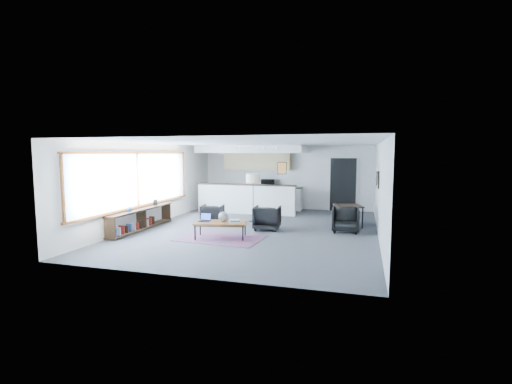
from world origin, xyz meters
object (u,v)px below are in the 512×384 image
(ceramic_pot, at_px, (223,217))
(dining_chair_far, at_px, (345,215))
(armchair_left, at_px, (212,213))
(coffee_table, at_px, (221,223))
(book_stack, at_px, (235,221))
(dining_table, at_px, (348,207))
(laptop, at_px, (205,219))
(dining_chair_near, at_px, (345,221))
(armchair_right, at_px, (267,217))
(floor_lamp, at_px, (253,180))
(microwave, at_px, (268,182))

(ceramic_pot, distance_m, dining_chair_far, 4.26)
(armchair_left, relative_size, dining_chair_far, 1.11)
(coffee_table, height_order, book_stack, book_stack)
(armchair_left, relative_size, dining_table, 0.69)
(laptop, relative_size, dining_chair_near, 0.47)
(armchair_left, bearing_deg, dining_chair_near, 170.10)
(dining_table, bearing_deg, dining_chair_near, -92.35)
(ceramic_pot, xyz_separation_m, book_stack, (0.35, -0.05, -0.10))
(book_stack, xyz_separation_m, dining_chair_far, (2.71, 3.00, -0.18))
(book_stack, xyz_separation_m, dining_chair_near, (2.79, 1.76, -0.15))
(laptop, height_order, book_stack, laptop)
(armchair_right, distance_m, floor_lamp, 1.75)
(floor_lamp, bearing_deg, coffee_table, -92.73)
(laptop, bearing_deg, armchair_left, 101.47)
(coffee_table, bearing_deg, dining_chair_far, 31.53)
(armchair_left, height_order, dining_chair_far, armchair_left)
(dining_chair_near, bearing_deg, ceramic_pot, -154.82)
(ceramic_pot, distance_m, dining_chair_near, 3.58)
(ceramic_pot, bearing_deg, armchair_right, 58.65)
(coffee_table, bearing_deg, floor_lamp, 74.92)
(book_stack, bearing_deg, ceramic_pot, 172.14)
(coffee_table, xyz_separation_m, book_stack, (0.41, -0.00, 0.07))
(laptop, distance_m, dining_table, 4.51)
(dining_chair_far, distance_m, microwave, 4.17)
(microwave, bearing_deg, armchair_left, -112.92)
(armchair_left, distance_m, floor_lamp, 1.75)
(coffee_table, relative_size, armchair_left, 2.17)
(coffee_table, distance_m, laptop, 0.46)
(coffee_table, xyz_separation_m, dining_table, (3.23, 2.61, 0.20))
(armchair_right, height_order, dining_chair_far, armchair_right)
(floor_lamp, bearing_deg, dining_table, -0.45)
(book_stack, relative_size, dining_table, 0.35)
(armchair_left, distance_m, dining_table, 4.33)
(coffee_table, relative_size, dining_chair_near, 2.22)
(dining_chair_far, bearing_deg, laptop, 40.15)
(dining_chair_near, bearing_deg, armchair_right, -175.78)
(dining_table, xyz_separation_m, dining_chair_far, (-0.11, 0.39, -0.30))
(laptop, height_order, dining_table, dining_table)
(book_stack, height_order, dining_chair_far, dining_chair_far)
(dining_table, bearing_deg, coffee_table, -141.05)
(armchair_right, bearing_deg, coffee_table, 53.01)
(armchair_left, bearing_deg, book_stack, 119.00)
(laptop, bearing_deg, armchair_right, 40.92)
(dining_chair_near, bearing_deg, coffee_table, -154.61)
(ceramic_pot, height_order, book_stack, ceramic_pot)
(laptop, distance_m, microwave, 5.56)
(coffee_table, distance_m, dining_chair_far, 4.33)
(dining_table, bearing_deg, floor_lamp, 179.55)
(dining_chair_near, distance_m, microwave, 5.06)
(armchair_right, bearing_deg, microwave, -80.69)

